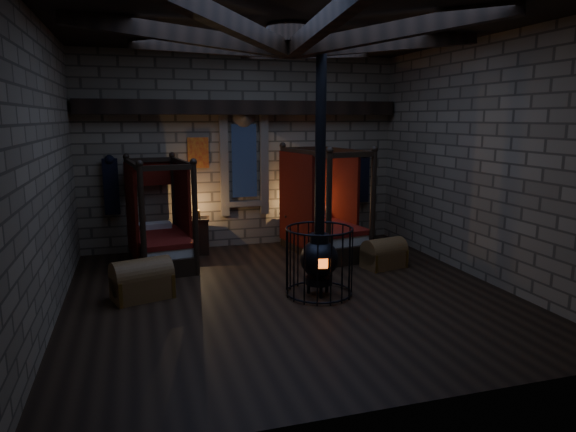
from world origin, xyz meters
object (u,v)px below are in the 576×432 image
object	(u,v)px
bed_left	(161,239)
trunk_right	(384,254)
stove	(319,256)
trunk_left	(142,281)
bed_right	(323,227)

from	to	relation	value
bed_left	trunk_right	size ratio (longest dim) A/B	2.34
trunk_right	stove	world-z (taller)	stove
trunk_left	trunk_right	xyz separation A→B (m)	(4.49, 0.46, -0.03)
bed_right	trunk_right	bearing A→B (deg)	-71.52
trunk_right	bed_left	bearing A→B (deg)	148.00
bed_right	stove	bearing A→B (deg)	-121.17
trunk_right	stove	size ratio (longest dim) A/B	0.22
bed_right	trunk_left	xyz separation A→B (m)	(-3.75, -1.85, -0.25)
bed_right	stove	size ratio (longest dim) A/B	0.56
bed_right	trunk_left	size ratio (longest dim) A/B	2.20
trunk_right	stove	bearing A→B (deg)	-159.79
bed_left	trunk_right	distance (m)	4.35
bed_right	trunk_right	world-z (taller)	bed_right
bed_right	trunk_left	world-z (taller)	bed_right
trunk_left	stove	xyz separation A→B (m)	(2.75, -0.64, 0.36)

